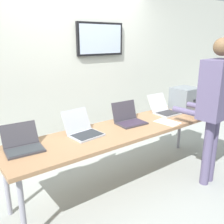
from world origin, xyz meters
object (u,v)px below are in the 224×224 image
object	(u,v)px
laptop_station_0	(23,144)
laptop_station_2	(129,118)
laptop_station_3	(163,109)
laptop_station_1	(83,129)
workbench	(126,131)
person	(215,100)
equipment_box	(185,98)

from	to	relation	value
laptop_station_0	laptop_station_2	world-z (taller)	laptop_station_2
laptop_station_0	laptop_station_3	world-z (taller)	laptop_station_3
laptop_station_1	laptop_station_2	size ratio (longest dim) A/B	1.11
laptop_station_2	laptop_station_3	xyz separation A→B (m)	(0.69, 0.03, -0.00)
workbench	laptop_station_2	distance (m)	0.20
person	laptop_station_3	bearing A→B (deg)	90.62
workbench	laptop_station_3	xyz separation A→B (m)	(0.82, 0.14, 0.11)
workbench	laptop_station_3	world-z (taller)	laptop_station_3
workbench	person	bearing A→B (deg)	-36.88
equipment_box	laptop_station_1	distance (m)	1.77
laptop_station_0	person	distance (m)	2.18
equipment_box	laptop_station_1	xyz separation A→B (m)	(-1.77, 0.02, -0.11)
laptop_station_2	person	xyz separation A→B (m)	(0.70, -0.73, 0.29)
laptop_station_1	laptop_station_3	world-z (taller)	laptop_station_1
laptop_station_3	laptop_station_2	bearing A→B (deg)	-177.28
laptop_station_3	person	world-z (taller)	person
laptop_station_1	person	bearing A→B (deg)	-28.54
workbench	equipment_box	bearing A→B (deg)	4.44
laptop_station_2	laptop_station_3	bearing A→B (deg)	2.72
workbench	person	xyz separation A→B (m)	(0.83, -0.62, 0.39)
workbench	laptop_station_0	size ratio (longest dim) A/B	7.74
workbench	laptop_station_3	distance (m)	0.84
laptop_station_0	workbench	bearing A→B (deg)	-6.39
laptop_station_3	person	distance (m)	0.82
equipment_box	person	xyz separation A→B (m)	(-0.40, -0.72, 0.18)
laptop_station_0	laptop_station_1	bearing A→B (deg)	-1.19
equipment_box	laptop_station_0	world-z (taller)	equipment_box
laptop_station_1	equipment_box	bearing A→B (deg)	-0.79
person	laptop_station_2	bearing A→B (deg)	133.47
equipment_box	laptop_station_1	bearing A→B (deg)	179.21
laptop_station_1	laptop_station_2	world-z (taller)	laptop_station_1
laptop_station_0	laptop_station_3	size ratio (longest dim) A/B	0.92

